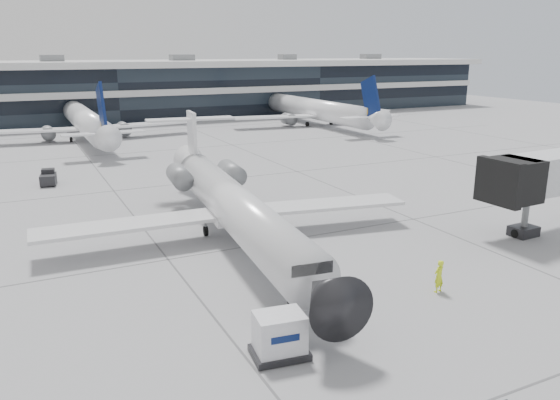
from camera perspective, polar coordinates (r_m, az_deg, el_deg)
ground at (r=39.64m, az=2.51°, el=-3.90°), size 220.00×220.00×0.00m
terminal at (r=116.51m, az=-17.46°, el=10.64°), size 170.00×22.00×10.00m
bg_jet_center at (r=89.35m, az=-19.49°, el=6.03°), size 32.00×40.00×9.60m
bg_jet_right at (r=101.90m, az=3.56°, el=7.91°), size 32.00×40.00×9.60m
regional_jet at (r=38.73m, az=-5.07°, el=-0.32°), size 26.81×33.47×7.73m
ramp_worker at (r=31.84m, az=16.26°, el=-7.64°), size 0.77×0.59×1.88m
cargo_uld at (r=24.54m, az=-0.06°, el=-14.01°), size 2.66×2.11×2.00m
traffic_cone at (r=53.18m, az=-7.17°, el=1.33°), size 0.56×0.56×0.64m
far_tug at (r=59.70m, az=-23.05°, el=2.13°), size 1.79×2.62×1.55m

